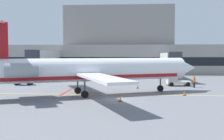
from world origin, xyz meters
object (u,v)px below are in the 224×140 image
Objects in this scene: baggage_tug at (24,75)px; belt_loader at (176,81)px; pushback_tractor at (22,79)px; marshaller at (194,82)px; fuel_tank at (86,72)px; regional_jet at (87,70)px.

baggage_tug is 32.83m from belt_loader.
pushback_tractor is 26.86m from belt_loader.
marshaller is at bearing -21.16° from baggage_tug.
pushback_tractor reaches higher than belt_loader.
marshaller is at bearing -42.01° from belt_loader.
marshaller is (20.75, -17.73, -0.39)m from fuel_tank.
regional_jet is 18.79m from marshaller.
belt_loader is at bearing 1.36° from pushback_tractor.
marshaller is at bearing -40.50° from fuel_tank.
baggage_tug is at bearing -159.82° from fuel_tank.
regional_jet is 28.77m from baggage_tug.
fuel_tank is (-18.19, 15.42, 0.47)m from belt_loader.
pushback_tractor is at bearing -178.64° from belt_loader.
belt_loader is (26.85, 0.64, -0.16)m from pushback_tractor.
fuel_tank is 27.30m from marshaller.
baggage_tug is 0.89× the size of belt_loader.
belt_loader is at bearing 41.61° from regional_jet.
marshaller is (15.98, 9.60, -2.37)m from regional_jet.
regional_jet is 8.72× the size of baggage_tug.
regional_jet is at bearing -138.39° from belt_loader.
pushback_tractor is (4.19, -11.33, 0.13)m from baggage_tug.
baggage_tug is 1.91× the size of marshaller.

